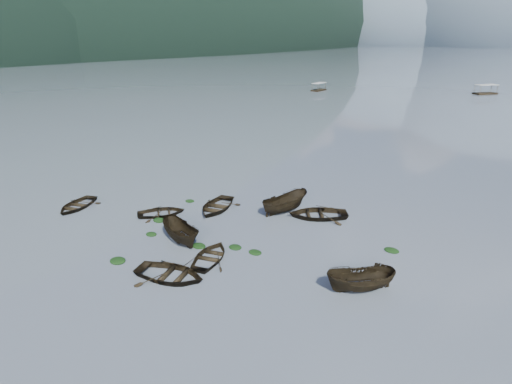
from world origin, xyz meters
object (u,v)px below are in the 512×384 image
Objects in this scene: rowboat_3 at (211,259)px; pontoon_centre at (485,94)px; pontoon_left at (319,91)px; rowboat_0 at (77,208)px.

pontoon_centre reaches higher than rowboat_3.
pontoon_left is 44.27m from pontoon_centre.
rowboat_0 reaches higher than rowboat_3.
pontoon_left reaches higher than rowboat_3.
rowboat_0 is 109.00m from pontoon_centre.
pontoon_centre is (17.32, 107.62, 0.00)m from rowboat_0.
rowboat_0 is at bearing -59.70° from pontoon_centre.
rowboat_0 is 90.38m from pontoon_left.
rowboat_3 is at bearing -66.72° from pontoon_left.
rowboat_3 is 0.64× the size of pontoon_centre.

